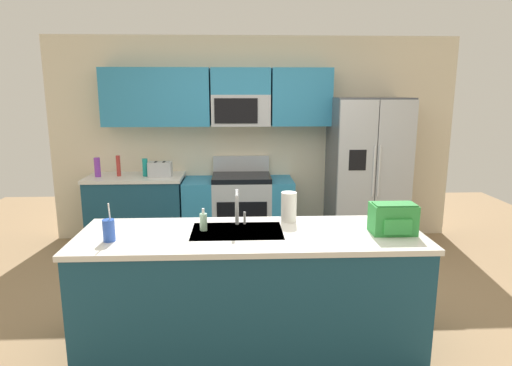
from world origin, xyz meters
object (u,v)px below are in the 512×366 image
object	(u,v)px
range_oven	(239,210)
bottle_purple	(97,167)
toaster	(160,169)
paper_towel_roll	(289,207)
soap_dispenser	(203,222)
drink_cup_blue	(109,230)
backpack	(393,218)
pepper_mill	(118,166)
refrigerator	(367,173)
bottle_teal	(145,167)
sink_faucet	(238,204)

from	to	relation	value
range_oven	bottle_purple	bearing A→B (deg)	-178.78
toaster	paper_towel_roll	bearing A→B (deg)	-55.25
soap_dispenser	range_oven	bearing A→B (deg)	82.94
drink_cup_blue	backpack	world-z (taller)	drink_cup_blue
pepper_mill	drink_cup_blue	bearing A→B (deg)	-77.04
refrigerator	pepper_mill	bearing A→B (deg)	178.70
bottle_purple	soap_dispenser	xyz separation A→B (m)	(1.44, -2.16, -0.05)
toaster	soap_dispenser	distance (m)	2.25
range_oven	bottle_purple	distance (m)	1.81
drink_cup_blue	backpack	size ratio (longest dim) A/B	0.86
paper_towel_roll	backpack	world-z (taller)	paper_towel_roll
drink_cup_blue	soap_dispenser	size ratio (longest dim) A/B	1.62
bottle_purple	drink_cup_blue	bearing A→B (deg)	-71.40
paper_towel_roll	drink_cup_blue	bearing A→B (deg)	-162.38
range_oven	soap_dispenser	distance (m)	2.28
pepper_mill	paper_towel_roll	bearing A→B (deg)	-46.96
drink_cup_blue	soap_dispenser	distance (m)	0.68
bottle_purple	paper_towel_roll	distance (m)	2.88
range_oven	refrigerator	size ratio (longest dim) A/B	0.74
pepper_mill	bottle_teal	size ratio (longest dim) A/B	1.16
toaster	bottle_teal	world-z (taller)	bottle_teal
paper_towel_roll	backpack	size ratio (longest dim) A/B	0.75
refrigerator	drink_cup_blue	size ratio (longest dim) A/B	6.71
bottle_purple	paper_towel_roll	xyz separation A→B (m)	(2.11, -1.96, 0.00)
backpack	refrigerator	bearing A→B (deg)	78.29
toaster	paper_towel_roll	world-z (taller)	paper_towel_roll
toaster	soap_dispenser	world-z (taller)	toaster
refrigerator	range_oven	bearing A→B (deg)	177.42
bottle_teal	sink_faucet	xyz separation A→B (m)	(1.13, -2.06, 0.06)
bottle_teal	backpack	bearing A→B (deg)	-45.45
refrigerator	paper_towel_roll	xyz separation A→B (m)	(-1.20, -1.93, 0.09)
paper_towel_roll	bottle_teal	bearing A→B (deg)	127.91
refrigerator	soap_dispenser	distance (m)	2.83
sink_faucet	drink_cup_blue	distance (m)	0.96
range_oven	sink_faucet	bearing A→B (deg)	-90.40
refrigerator	bottle_purple	xyz separation A→B (m)	(-3.31, 0.04, 0.09)
bottle_teal	sink_faucet	distance (m)	2.35
range_oven	bottle_purple	world-z (taller)	bottle_purple
toaster	sink_faucet	xyz separation A→B (m)	(0.94, -2.03, 0.08)
pepper_mill	soap_dispenser	size ratio (longest dim) A/B	1.49
soap_dispenser	refrigerator	bearing A→B (deg)	48.74
pepper_mill	sink_faucet	xyz separation A→B (m)	(1.45, -2.08, 0.04)
bottle_purple	paper_towel_roll	world-z (taller)	paper_towel_roll
range_oven	pepper_mill	xyz separation A→B (m)	(-1.47, -0.00, 0.58)
range_oven	paper_towel_roll	bearing A→B (deg)	-78.82
bottle_teal	paper_towel_roll	world-z (taller)	paper_towel_roll
bottle_purple	refrigerator	bearing A→B (deg)	-0.61
sink_faucet	paper_towel_roll	size ratio (longest dim) A/B	1.17
bottle_purple	drink_cup_blue	distance (m)	2.51
paper_towel_roll	backpack	bearing A→B (deg)	-24.36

